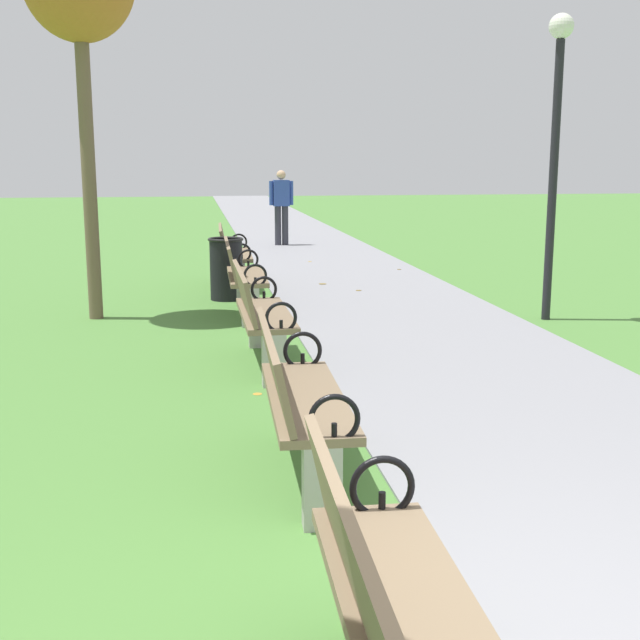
{
  "coord_description": "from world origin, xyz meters",
  "views": [
    {
      "loc": [
        -1.1,
        -2.3,
        1.89
      ],
      "look_at": [
        -0.05,
        4.38,
        0.55
      ],
      "focal_mm": 45.91,
      "sensor_mm": 36.0,
      "label": 1
    }
  ],
  "objects_px": {
    "park_bench_1": "(396,616)",
    "park_bench_4": "(242,276)",
    "lamp_post": "(556,121)",
    "park_bench_3": "(260,314)",
    "park_bench_5": "(233,254)",
    "trash_bin": "(226,269)",
    "park_bench_2": "(297,397)",
    "pedestrian_walking": "(281,203)"
  },
  "relations": [
    {
      "from": "park_bench_3",
      "to": "pedestrian_walking",
      "type": "relative_size",
      "value": 0.99
    },
    {
      "from": "trash_bin",
      "to": "park_bench_1",
      "type": "bearing_deg",
      "value": -89.04
    },
    {
      "from": "park_bench_5",
      "to": "trash_bin",
      "type": "distance_m",
      "value": 1.16
    },
    {
      "from": "park_bench_2",
      "to": "pedestrian_walking",
      "type": "bearing_deg",
      "value": 84.15
    },
    {
      "from": "pedestrian_walking",
      "to": "trash_bin",
      "type": "bearing_deg",
      "value": -102.4
    },
    {
      "from": "pedestrian_walking",
      "to": "lamp_post",
      "type": "relative_size",
      "value": 0.47
    },
    {
      "from": "park_bench_3",
      "to": "pedestrian_walking",
      "type": "bearing_deg",
      "value": 82.65
    },
    {
      "from": "park_bench_3",
      "to": "pedestrian_walking",
      "type": "xyz_separation_m",
      "value": [
        1.36,
        10.51,
        0.44
      ]
    },
    {
      "from": "lamp_post",
      "to": "park_bench_3",
      "type": "bearing_deg",
      "value": -154.85
    },
    {
      "from": "park_bench_1",
      "to": "pedestrian_walking",
      "type": "bearing_deg",
      "value": 85.05
    },
    {
      "from": "pedestrian_walking",
      "to": "lamp_post",
      "type": "height_order",
      "value": "lamp_post"
    },
    {
      "from": "park_bench_1",
      "to": "lamp_post",
      "type": "bearing_deg",
      "value": 62.39
    },
    {
      "from": "park_bench_1",
      "to": "pedestrian_walking",
      "type": "distance_m",
      "value": 15.7
    },
    {
      "from": "park_bench_2",
      "to": "trash_bin",
      "type": "bearing_deg",
      "value": 91.32
    },
    {
      "from": "park_bench_4",
      "to": "trash_bin",
      "type": "bearing_deg",
      "value": 97.27
    },
    {
      "from": "park_bench_4",
      "to": "lamp_post",
      "type": "height_order",
      "value": "lamp_post"
    },
    {
      "from": "park_bench_3",
      "to": "pedestrian_walking",
      "type": "distance_m",
      "value": 10.61
    },
    {
      "from": "park_bench_2",
      "to": "trash_bin",
      "type": "height_order",
      "value": "park_bench_2"
    },
    {
      "from": "park_bench_5",
      "to": "lamp_post",
      "type": "height_order",
      "value": "lamp_post"
    },
    {
      "from": "park_bench_5",
      "to": "pedestrian_walking",
      "type": "height_order",
      "value": "pedestrian_walking"
    },
    {
      "from": "park_bench_2",
      "to": "park_bench_4",
      "type": "distance_m",
      "value": 5.24
    },
    {
      "from": "park_bench_3",
      "to": "park_bench_5",
      "type": "bearing_deg",
      "value": 90.0
    },
    {
      "from": "park_bench_3",
      "to": "trash_bin",
      "type": "height_order",
      "value": "park_bench_3"
    },
    {
      "from": "park_bench_2",
      "to": "park_bench_4",
      "type": "relative_size",
      "value": 1.0
    },
    {
      "from": "park_bench_4",
      "to": "park_bench_5",
      "type": "distance_m",
      "value": 2.31
    },
    {
      "from": "park_bench_3",
      "to": "trash_bin",
      "type": "xyz_separation_m",
      "value": [
        -0.15,
        3.67,
        -0.06
      ]
    },
    {
      "from": "park_bench_5",
      "to": "lamp_post",
      "type": "xyz_separation_m",
      "value": [
        3.56,
        -3.16,
        1.82
      ]
    },
    {
      "from": "park_bench_1",
      "to": "park_bench_4",
      "type": "relative_size",
      "value": 1.0
    },
    {
      "from": "park_bench_4",
      "to": "lamp_post",
      "type": "relative_size",
      "value": 0.46
    },
    {
      "from": "park_bench_5",
      "to": "lamp_post",
      "type": "relative_size",
      "value": 0.46
    },
    {
      "from": "park_bench_5",
      "to": "trash_bin",
      "type": "xyz_separation_m",
      "value": [
        -0.15,
        -1.15,
        -0.06
      ]
    },
    {
      "from": "park_bench_4",
      "to": "pedestrian_walking",
      "type": "bearing_deg",
      "value": 80.37
    },
    {
      "from": "lamp_post",
      "to": "park_bench_1",
      "type": "bearing_deg",
      "value": -117.61
    },
    {
      "from": "park_bench_1",
      "to": "park_bench_2",
      "type": "xyz_separation_m",
      "value": [
        0.0,
        2.41,
        0.0
      ]
    },
    {
      "from": "park_bench_1",
      "to": "park_bench_5",
      "type": "distance_m",
      "value": 9.96
    },
    {
      "from": "park_bench_5",
      "to": "park_bench_4",
      "type": "bearing_deg",
      "value": -90.0
    },
    {
      "from": "park_bench_1",
      "to": "park_bench_2",
      "type": "relative_size",
      "value": 1.0
    },
    {
      "from": "park_bench_4",
      "to": "pedestrian_walking",
      "type": "height_order",
      "value": "pedestrian_walking"
    },
    {
      "from": "trash_bin",
      "to": "lamp_post",
      "type": "bearing_deg",
      "value": -28.44
    },
    {
      "from": "park_bench_1",
      "to": "park_bench_4",
      "type": "height_order",
      "value": "same"
    },
    {
      "from": "pedestrian_walking",
      "to": "park_bench_5",
      "type": "bearing_deg",
      "value": -103.41
    },
    {
      "from": "pedestrian_walking",
      "to": "park_bench_2",
      "type": "bearing_deg",
      "value": -95.85
    }
  ]
}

